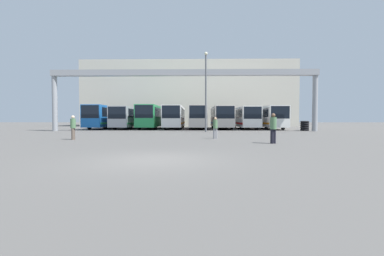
{
  "coord_description": "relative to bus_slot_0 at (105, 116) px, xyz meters",
  "views": [
    {
      "loc": [
        1.53,
        -9.03,
        1.45
      ],
      "look_at": [
        0.95,
        23.32,
        0.3
      ],
      "focal_mm": 24.0,
      "sensor_mm": 36.0,
      "label": 1
    }
  ],
  "objects": [
    {
      "name": "ground_plane",
      "position": [
        12.03,
        -28.75,
        -1.9
      ],
      "size": [
        200.0,
        200.0,
        0.0
      ],
      "primitive_type": "plane",
      "color": "#514F4C"
    },
    {
      "name": "building_backdrop",
      "position": [
        12.03,
        16.52,
        4.43
      ],
      "size": [
        41.45,
        12.0,
        12.67
      ],
      "color": "#B7B2A3",
      "rests_on": "ground"
    },
    {
      "name": "overhead_gantry",
      "position": [
        12.03,
        -7.34,
        4.23
      ],
      "size": [
        31.5,
        0.8,
        7.25
      ],
      "color": "gray",
      "rests_on": "ground"
    },
    {
      "name": "bus_slot_0",
      "position": [
        0.0,
        0.0,
        0.0
      ],
      "size": [
        2.52,
        10.89,
        3.3
      ],
      "color": "#1959A5",
      "rests_on": "ground"
    },
    {
      "name": "bus_slot_1",
      "position": [
        3.44,
        0.38,
        -0.1
      ],
      "size": [
        2.51,
        11.65,
        3.12
      ],
      "color": "#999EA5",
      "rests_on": "ground"
    },
    {
      "name": "bus_slot_2",
      "position": [
        6.87,
        0.16,
        0.01
      ],
      "size": [
        2.56,
        11.21,
        3.32
      ],
      "color": "#268C4C",
      "rests_on": "ground"
    },
    {
      "name": "bus_slot_3",
      "position": [
        10.31,
        0.1,
        -0.02
      ],
      "size": [
        2.53,
        11.08,
        3.26
      ],
      "color": "silver",
      "rests_on": "ground"
    },
    {
      "name": "bus_slot_4",
      "position": [
        13.75,
        -0.33,
        -0.03
      ],
      "size": [
        2.44,
        10.23,
        3.26
      ],
      "color": "beige",
      "rests_on": "ground"
    },
    {
      "name": "bus_slot_5",
      "position": [
        17.18,
        0.0,
        -0.06
      ],
      "size": [
        2.56,
        10.9,
        3.18
      ],
      "color": "beige",
      "rests_on": "ground"
    },
    {
      "name": "bus_slot_6",
      "position": [
        20.62,
        -0.32,
        -0.11
      ],
      "size": [
        2.47,
        10.25,
        3.1
      ],
      "color": "silver",
      "rests_on": "ground"
    },
    {
      "name": "bus_slot_7",
      "position": [
        24.06,
        -0.38,
        -0.07
      ],
      "size": [
        2.58,
        10.14,
        3.17
      ],
      "color": "silver",
      "rests_on": "ground"
    },
    {
      "name": "pedestrian_near_left",
      "position": [
        14.94,
        -18.87,
        -1.06
      ],
      "size": [
        0.33,
        0.33,
        1.57
      ],
      "rotation": [
        0.0,
        0.0,
        3.48
      ],
      "color": "gray",
      "rests_on": "ground"
    },
    {
      "name": "pedestrian_mid_left",
      "position": [
        18.07,
        -22.62,
        -0.96
      ],
      "size": [
        0.37,
        0.37,
        1.78
      ],
      "rotation": [
        0.0,
        0.0,
        0.45
      ],
      "color": "black",
      "rests_on": "ground"
    },
    {
      "name": "pedestrian_near_center",
      "position": [
        4.92,
        -20.03,
        -1.0
      ],
      "size": [
        0.35,
        0.35,
        1.69
      ],
      "rotation": [
        0.0,
        0.0,
        1.62
      ],
      "color": "brown",
      "rests_on": "ground"
    },
    {
      "name": "tire_stack",
      "position": [
        26.92,
        -5.89,
        -1.3
      ],
      "size": [
        1.04,
        1.04,
        1.2
      ],
      "color": "black",
      "rests_on": "ground"
    },
    {
      "name": "lamp_post",
      "position": [
        14.59,
        -9.27,
        2.88
      ],
      "size": [
        0.36,
        0.36,
        8.82
      ],
      "color": "#595B60",
      "rests_on": "ground"
    }
  ]
}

